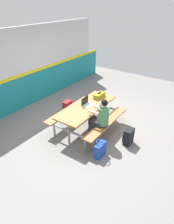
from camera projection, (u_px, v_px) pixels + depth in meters
ground_plane at (93, 124)px, 6.04m from camera, size 10.00×10.00×0.02m
accent_backdrop at (30, 69)px, 6.71m from camera, size 8.00×0.14×2.60m
picnic_table_main at (87, 111)px, 5.53m from camera, size 2.05×1.59×0.74m
student_nearer at (100, 116)px, 5.05m from camera, size 0.37×0.53×1.21m
laptop_silver at (87, 104)px, 5.48m from camera, size 0.32×0.23×0.22m
toolbox_grey at (99, 95)px, 5.88m from camera, size 0.40×0.18×0.18m
backpack_dark at (128, 137)px, 5.12m from camera, size 0.30×0.22×0.44m
tote_bag_bright at (100, 149)px, 4.72m from camera, size 0.34×0.21×0.43m
satchel_spare at (67, 107)px, 6.48m from camera, size 0.30×0.22×0.44m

